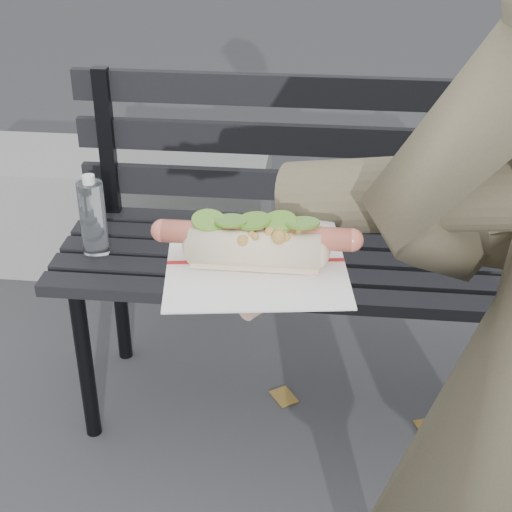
{
  "coord_description": "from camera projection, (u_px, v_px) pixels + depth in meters",
  "views": [
    {
      "loc": [
        -0.03,
        -0.82,
        1.44
      ],
      "look_at": [
        -0.11,
        -0.1,
        1.03
      ],
      "focal_mm": 55.0,
      "sensor_mm": 36.0,
      "label": 1
    }
  ],
  "objects": [
    {
      "name": "park_bench",
      "position": [
        352.0,
        228.0,
        1.97
      ],
      "size": [
        1.5,
        0.44,
        0.88
      ],
      "color": "black",
      "rests_on": "ground"
    },
    {
      "name": "concrete_block",
      "position": [
        100.0,
        208.0,
        2.81
      ],
      "size": [
        1.2,
        0.4,
        0.4
      ],
      "primitive_type": "cube",
      "color": "slate",
      "rests_on": "ground"
    },
    {
      "name": "held_hotdog",
      "position": [
        438.0,
        208.0,
        0.86
      ],
      "size": [
        0.63,
        0.31,
        0.2
      ],
      "color": "brown"
    }
  ]
}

